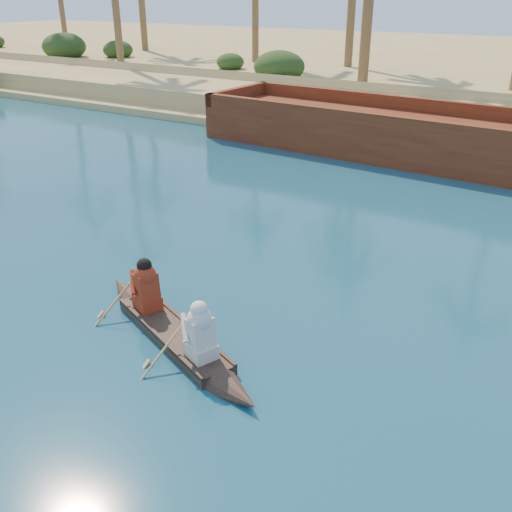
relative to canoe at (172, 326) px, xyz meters
The scene contains 4 objects.
sandy_embankment 40.89m from the canoe, 96.41° to the left, with size 150.00×51.00×1.50m.
shrub_cluster 25.67m from the canoe, 100.25° to the left, with size 100.00×6.00×2.40m, color #193513, non-canonical shape.
canoe is the anchor object (origin of this frame).
barge_mid 15.93m from the canoe, 98.55° to the left, with size 13.92×5.34×2.28m.
Camera 1 is at (10.82, -0.85, 6.15)m, focal length 40.00 mm.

